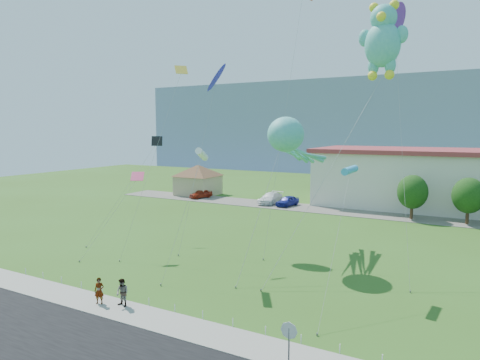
% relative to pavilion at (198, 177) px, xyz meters
% --- Properties ---
extents(ground, '(160.00, 160.00, 0.00)m').
position_rel_pavilion_xyz_m(ground, '(24.00, -38.00, -3.02)').
color(ground, '#305517').
rests_on(ground, ground).
extents(road, '(80.00, 8.00, 0.06)m').
position_rel_pavilion_xyz_m(road, '(24.00, -46.00, -2.99)').
color(road, black).
rests_on(road, ground).
extents(sidewalk, '(80.00, 2.50, 0.10)m').
position_rel_pavilion_xyz_m(sidewalk, '(24.00, -40.75, -2.97)').
color(sidewalk, gray).
rests_on(sidewalk, ground).
extents(parking_strip, '(70.00, 6.00, 0.06)m').
position_rel_pavilion_xyz_m(parking_strip, '(24.00, -3.00, -2.99)').
color(parking_strip, '#59544C').
rests_on(parking_strip, ground).
extents(hill_ridge, '(160.00, 50.00, 25.00)m').
position_rel_pavilion_xyz_m(hill_ridge, '(24.00, 82.00, 9.48)').
color(hill_ridge, gray).
rests_on(hill_ridge, ground).
extents(pavilion, '(9.20, 9.20, 5.00)m').
position_rel_pavilion_xyz_m(pavilion, '(0.00, 0.00, 0.00)').
color(pavilion, tan).
rests_on(pavilion, ground).
extents(stop_sign, '(0.80, 0.07, 2.50)m').
position_rel_pavilion_xyz_m(stop_sign, '(33.50, -42.21, -1.15)').
color(stop_sign, slate).
rests_on(stop_sign, ground).
extents(rope_fence, '(26.05, 0.05, 0.50)m').
position_rel_pavilion_xyz_m(rope_fence, '(24.00, -39.30, -2.77)').
color(rope_fence, white).
rests_on(rope_fence, ground).
extents(tree_near, '(3.60, 3.60, 5.47)m').
position_rel_pavilion_xyz_m(tree_near, '(34.00, -4.00, 0.36)').
color(tree_near, '#3F2B19').
rests_on(tree_near, ground).
extents(tree_mid, '(3.60, 3.60, 5.47)m').
position_rel_pavilion_xyz_m(tree_mid, '(40.00, -4.00, 0.36)').
color(tree_mid, '#3F2B19').
rests_on(tree_mid, ground).
extents(pedestrian_left, '(0.71, 0.63, 1.64)m').
position_rel_pavilion_xyz_m(pedestrian_left, '(20.25, -40.70, -2.10)').
color(pedestrian_left, gray).
rests_on(pedestrian_left, sidewalk).
extents(pedestrian_right, '(0.89, 0.72, 1.72)m').
position_rel_pavilion_xyz_m(pedestrian_right, '(21.81, -40.32, -2.06)').
color(pedestrian_right, gray).
rests_on(pedestrian_right, sidewalk).
extents(parked_car_red, '(2.68, 4.27, 1.36)m').
position_rel_pavilion_xyz_m(parked_car_red, '(2.43, -2.84, -2.29)').
color(parked_car_red, maroon).
rests_on(parked_car_red, parking_strip).
extents(parked_car_white, '(2.24, 5.42, 1.57)m').
position_rel_pavilion_xyz_m(parked_car_white, '(14.32, -2.18, -2.18)').
color(parked_car_white, white).
rests_on(parked_car_white, parking_strip).
extents(parked_car_blue, '(2.46, 4.47, 1.44)m').
position_rel_pavilion_xyz_m(parked_car_blue, '(17.31, -2.88, -2.24)').
color(parked_car_blue, navy).
rests_on(parked_car_blue, parking_strip).
extents(octopus_kite, '(2.90, 14.63, 11.94)m').
position_rel_pavilion_xyz_m(octopus_kite, '(26.58, -24.99, 6.78)').
color(octopus_kite, teal).
rests_on(octopus_kite, ground).
extents(teddy_bear_kite, '(7.08, 13.56, 21.25)m').
position_rel_pavilion_xyz_m(teddy_bear_kite, '(33.14, -21.59, 15.26)').
color(teddy_bear_kite, teal).
rests_on(teddy_bear_kite, ground).
extents(small_kite_black, '(3.24, 8.11, 10.15)m').
position_rel_pavilion_xyz_m(small_kite_black, '(11.35, -25.28, 5.59)').
color(small_kite_black, black).
rests_on(small_kite_black, ground).
extents(small_kite_white, '(1.39, 4.88, 9.50)m').
position_rel_pavilion_xyz_m(small_kite_white, '(22.56, -32.61, 5.97)').
color(small_kite_white, white).
rests_on(small_kite_white, ground).
extents(small_kite_pink, '(3.09, 5.30, 7.26)m').
position_rel_pavilion_xyz_m(small_kite_pink, '(14.26, -31.05, 3.17)').
color(small_kite_pink, '#CD2D5D').
rests_on(small_kite_pink, ground).
extents(small_kite_blue, '(1.80, 7.36, 16.55)m').
position_rel_pavilion_xyz_m(small_kite_blue, '(18.11, -23.42, 12.48)').
color(small_kite_blue, '#2B25D2').
rests_on(small_kite_blue, ground).
extents(small_kite_cyan, '(0.88, 9.35, 8.57)m').
position_rel_pavilion_xyz_m(small_kite_cyan, '(32.87, -29.98, 5.04)').
color(small_kite_cyan, '#2F9ED4').
rests_on(small_kite_cyan, ground).
extents(small_kite_purple, '(4.20, 10.09, 20.62)m').
position_rel_pavilion_xyz_m(small_kite_purple, '(33.84, -20.16, 16.35)').
color(small_kite_purple, purple).
rests_on(small_kite_purple, ground).
extents(small_kite_yellow, '(2.31, 7.48, 16.70)m').
position_rel_pavilion_xyz_m(small_kite_yellow, '(16.33, -27.70, 11.00)').
color(small_kite_yellow, gold).
rests_on(small_kite_yellow, ground).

